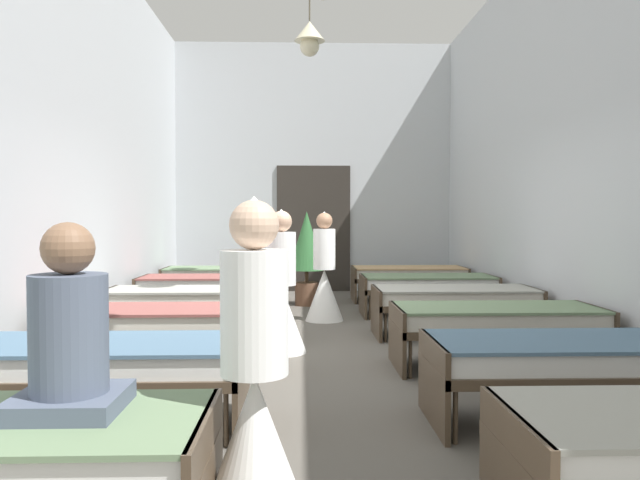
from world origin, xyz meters
TOP-DOWN VIEW (x-y plane):
  - ground_plane at (0.00, 0.00)m, footprint 5.85×11.31m
  - room_shell at (0.00, 1.16)m, footprint 5.65×10.91m
  - bed_left_row_1 at (-1.57, -2.33)m, footprint 1.90×0.84m
  - bed_right_row_1 at (1.57, -2.33)m, footprint 1.90×0.84m
  - bed_left_row_2 at (-1.57, -0.78)m, footprint 1.90×0.84m
  - bed_right_row_2 at (1.57, -0.78)m, footprint 1.90×0.84m
  - bed_left_row_3 at (-1.57, 0.78)m, footprint 1.90×0.84m
  - bed_right_row_3 at (1.57, 0.78)m, footprint 1.90×0.84m
  - bed_left_row_4 at (-1.57, 2.33)m, footprint 1.90×0.84m
  - bed_right_row_4 at (1.57, 2.33)m, footprint 1.90×0.84m
  - bed_left_row_5 at (-1.57, 3.88)m, footprint 1.90×0.84m
  - bed_right_row_5 at (1.57, 3.88)m, footprint 1.90×0.84m
  - nurse_near_aisle at (-0.45, -0.06)m, footprint 0.52×0.52m
  - nurse_mid_aisle at (0.07, 1.90)m, footprint 0.52×0.52m
  - nurse_far_aisle at (-0.45, -3.69)m, footprint 0.52×0.52m
  - patient_seated_primary at (-1.22, -3.79)m, footprint 0.44×0.44m
  - potted_plant at (-0.15, 3.41)m, footprint 0.58×0.58m

SIDE VIEW (x-z plane):
  - ground_plane at x=0.00m, z-range -0.10..0.00m
  - bed_left_row_1 at x=-1.57m, z-range 0.15..0.73m
  - bed_right_row_1 at x=1.57m, z-range 0.15..0.73m
  - bed_left_row_2 at x=-1.57m, z-range 0.15..0.73m
  - bed_right_row_2 at x=1.57m, z-range 0.15..0.73m
  - bed_left_row_3 at x=-1.57m, z-range 0.15..0.73m
  - bed_right_row_3 at x=1.57m, z-range 0.15..0.73m
  - bed_left_row_4 at x=-1.57m, z-range 0.15..0.73m
  - bed_right_row_4 at x=1.57m, z-range 0.15..0.73m
  - bed_left_row_5 at x=-1.57m, z-range 0.15..0.73m
  - bed_right_row_5 at x=1.57m, z-range 0.15..0.73m
  - nurse_near_aisle at x=-0.45m, z-range -0.21..1.27m
  - nurse_mid_aisle at x=0.07m, z-range -0.21..1.27m
  - nurse_far_aisle at x=-0.45m, z-range -0.21..1.27m
  - patient_seated_primary at x=-1.22m, z-range 0.47..1.27m
  - potted_plant at x=-0.15m, z-range 0.16..1.67m
  - room_shell at x=0.00m, z-range 0.01..4.74m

